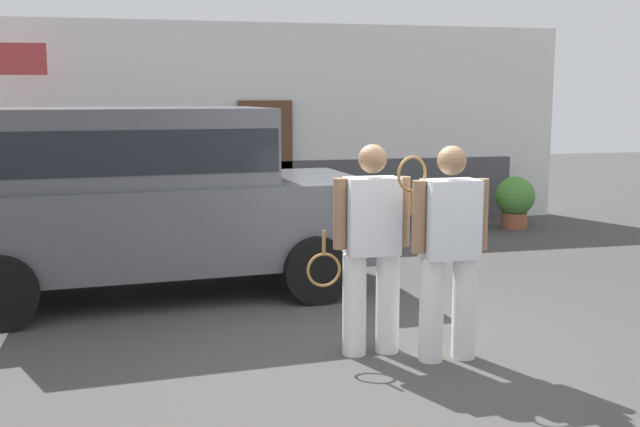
# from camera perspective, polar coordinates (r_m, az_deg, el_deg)

# --- Properties ---
(ground_plane) EXTENTS (40.00, 40.00, 0.00)m
(ground_plane) POSITION_cam_1_polar(r_m,az_deg,el_deg) (6.56, 4.98, -10.60)
(ground_plane) COLOR #423F3D
(parking_stripe_0) EXTENTS (0.12, 4.40, 0.01)m
(parking_stripe_0) POSITION_cam_1_polar(r_m,az_deg,el_deg) (7.79, -22.67, -8.09)
(parking_stripe_0) COLOR silver
(parking_stripe_0) RESTS_ON ground_plane
(house_frontage) EXTENTS (10.63, 0.40, 3.36)m
(house_frontage) POSITION_cam_1_polar(r_m,az_deg,el_deg) (12.79, -4.52, 6.13)
(house_frontage) COLOR white
(house_frontage) RESTS_ON ground_plane
(parked_suv) EXTENTS (4.73, 2.45, 2.05)m
(parked_suv) POSITION_cam_1_polar(r_m,az_deg,el_deg) (8.51, -12.99, 1.64)
(parked_suv) COLOR #4C4F54
(parked_suv) RESTS_ON ground_plane
(tennis_player_man) EXTENTS (0.92, 0.28, 1.78)m
(tennis_player_man) POSITION_cam_1_polar(r_m,az_deg,el_deg) (6.39, 3.85, -2.53)
(tennis_player_man) COLOR white
(tennis_player_man) RESTS_ON ground_plane
(tennis_player_woman) EXTENTS (0.80, 0.29, 1.78)m
(tennis_player_woman) POSITION_cam_1_polar(r_m,az_deg,el_deg) (6.31, 9.66, -2.69)
(tennis_player_woman) COLOR white
(tennis_player_woman) RESTS_ON ground_plane
(potted_plant_by_porch) EXTENTS (0.62, 0.62, 0.82)m
(potted_plant_by_porch) POSITION_cam_1_polar(r_m,az_deg,el_deg) (12.67, 10.69, 0.87)
(potted_plant_by_porch) COLOR brown
(potted_plant_by_porch) RESTS_ON ground_plane
(potted_plant_secondary) EXTENTS (0.65, 0.65, 0.86)m
(potted_plant_secondary) POSITION_cam_1_polar(r_m,az_deg,el_deg) (12.98, 14.41, 1.02)
(potted_plant_secondary) COLOR #9E5638
(potted_plant_secondary) RESTS_ON ground_plane
(flag_pole) EXTENTS (0.80, 0.09, 2.97)m
(flag_pole) POSITION_cam_1_polar(r_m,az_deg,el_deg) (11.85, -22.47, 7.61)
(flag_pole) COLOR silver
(flag_pole) RESTS_ON ground_plane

